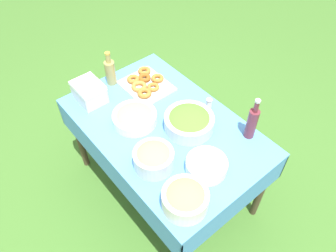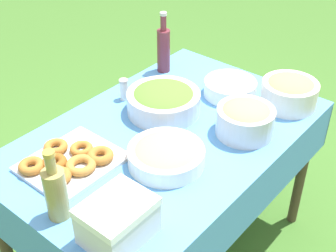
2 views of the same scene
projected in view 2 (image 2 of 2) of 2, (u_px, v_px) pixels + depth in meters
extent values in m
cube|color=#4C8CD1|center=(166.00, 135.00, 1.96)|extent=(1.36, 0.89, 0.02)
cube|color=#4C8CD1|center=(252.00, 204.00, 1.80)|extent=(1.36, 0.01, 0.22)
cube|color=#4C8CD1|center=(97.00, 122.00, 2.26)|extent=(1.36, 0.01, 0.22)
cube|color=#4C8CD1|center=(248.00, 96.00, 2.46)|extent=(0.01, 0.89, 0.22)
cylinder|color=#473828|center=(302.00, 168.00, 2.37)|extent=(0.05, 0.05, 0.73)
cylinder|color=#473828|center=(3.00, 239.00, 1.99)|extent=(0.05, 0.05, 0.73)
cylinder|color=#473828|center=(184.00, 115.00, 2.77)|extent=(0.05, 0.05, 0.73)
cylinder|color=silver|center=(164.00, 103.00, 2.06)|extent=(0.32, 0.32, 0.10)
ellipsoid|color=#51892D|center=(163.00, 96.00, 2.04)|extent=(0.28, 0.28, 0.07)
cylinder|color=white|center=(166.00, 156.00, 1.77)|extent=(0.29, 0.29, 0.07)
ellipsoid|color=tan|center=(166.00, 152.00, 1.76)|extent=(0.26, 0.26, 0.06)
cube|color=silver|center=(72.00, 163.00, 1.78)|extent=(0.35, 0.30, 0.02)
torus|color=#A36628|center=(100.00, 156.00, 1.78)|extent=(0.13, 0.13, 0.03)
torus|color=#A36628|center=(58.00, 176.00, 1.68)|extent=(0.11, 0.11, 0.03)
torus|color=brown|center=(54.00, 162.00, 1.75)|extent=(0.10, 0.10, 0.03)
torus|color=#A36628|center=(56.00, 147.00, 1.83)|extent=(0.13, 0.13, 0.03)
torus|color=#A36628|center=(81.00, 149.00, 1.82)|extent=(0.13, 0.13, 0.03)
torus|color=#B27533|center=(81.00, 165.00, 1.73)|extent=(0.16, 0.16, 0.03)
torus|color=#A36628|center=(31.00, 166.00, 1.73)|extent=(0.13, 0.13, 0.03)
cylinder|color=white|center=(230.00, 94.00, 2.21)|extent=(0.24, 0.24, 0.01)
cylinder|color=white|center=(230.00, 91.00, 2.20)|extent=(0.24, 0.24, 0.01)
cylinder|color=white|center=(230.00, 89.00, 2.19)|extent=(0.24, 0.24, 0.01)
cylinder|color=white|center=(230.00, 87.00, 2.18)|extent=(0.24, 0.24, 0.01)
cylinder|color=white|center=(230.00, 85.00, 2.18)|extent=(0.24, 0.24, 0.01)
cylinder|color=white|center=(231.00, 82.00, 2.17)|extent=(0.24, 0.24, 0.01)
cylinder|color=#998E4C|center=(56.00, 194.00, 1.52)|extent=(0.08, 0.08, 0.19)
cylinder|color=#998E4C|center=(51.00, 164.00, 1.44)|extent=(0.03, 0.03, 0.07)
cylinder|color=#A58C33|center=(49.00, 154.00, 1.42)|extent=(0.04, 0.04, 0.02)
cylinder|color=maroon|center=(164.00, 51.00, 2.34)|extent=(0.07, 0.07, 0.22)
cylinder|color=maroon|center=(163.00, 23.00, 2.26)|extent=(0.03, 0.03, 0.08)
cylinder|color=#B7B7B7|center=(163.00, 14.00, 2.23)|extent=(0.03, 0.03, 0.02)
cylinder|color=silver|center=(245.00, 121.00, 1.92)|extent=(0.24, 0.24, 0.12)
ellipsoid|color=tan|center=(246.00, 112.00, 1.90)|extent=(0.21, 0.21, 0.07)
cylinder|color=white|center=(289.00, 94.00, 2.10)|extent=(0.25, 0.25, 0.11)
ellipsoid|color=#ADCC59|center=(291.00, 86.00, 2.08)|extent=(0.22, 0.22, 0.07)
cube|color=silver|center=(118.00, 224.00, 1.46)|extent=(0.22, 0.17, 0.11)
cube|color=white|center=(116.00, 207.00, 1.42)|extent=(0.22, 0.18, 0.03)
cylinder|color=white|center=(124.00, 91.00, 2.15)|extent=(0.04, 0.04, 0.09)
cylinder|color=silver|center=(123.00, 81.00, 2.12)|extent=(0.04, 0.04, 0.01)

